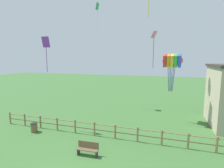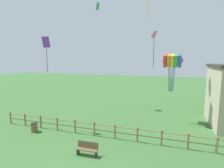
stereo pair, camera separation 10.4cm
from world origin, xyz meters
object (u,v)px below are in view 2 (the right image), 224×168
at_px(trash_bin, 34,127).
at_px(kite_green_diamond, 98,12).
at_px(park_bench_near_fence, 87,148).
at_px(kite_rainbow_parafoil, 173,61).
at_px(kite_purple_streamer, 46,47).
at_px(kite_pink_diamond, 154,43).

xyz_separation_m(trash_bin, kite_green_diamond, (1.96, 10.13, 11.93)).
bearing_deg(trash_bin, park_bench_near_fence, -18.04).
bearing_deg(kite_rainbow_parafoil, park_bench_near_fence, -121.18).
xyz_separation_m(trash_bin, kite_purple_streamer, (0.57, 1.43, 6.96)).
distance_m(trash_bin, kite_pink_diamond, 13.42).
distance_m(kite_rainbow_parafoil, kite_pink_diamond, 2.57).
height_order(park_bench_near_fence, kite_green_diamond, kite_green_diamond).
height_order(kite_rainbow_parafoil, kite_green_diamond, kite_green_diamond).
bearing_deg(kite_rainbow_parafoil, trash_bin, -149.55).
xyz_separation_m(park_bench_near_fence, kite_rainbow_parafoil, (5.23, 8.64, 5.69)).
bearing_deg(kite_rainbow_parafoil, kite_purple_streamer, -154.08).
distance_m(kite_green_diamond, kite_pink_diamond, 9.79).
xyz_separation_m(kite_green_diamond, kite_pink_diamond, (7.57, -4.27, -4.51)).
relative_size(kite_green_diamond, kite_pink_diamond, 1.05).
xyz_separation_m(kite_rainbow_parafoil, kite_pink_diamond, (-1.80, -0.80, 1.65)).
bearing_deg(kite_pink_diamond, trash_bin, -148.42).
height_order(park_bench_near_fence, kite_pink_diamond, kite_pink_diamond).
distance_m(park_bench_near_fence, kite_pink_diamond, 11.27).
bearing_deg(kite_pink_diamond, kite_rainbow_parafoil, 24.03).
relative_size(trash_bin, kite_purple_streamer, 0.25).
xyz_separation_m(kite_purple_streamer, kite_pink_diamond, (8.95, 4.42, 0.46)).
bearing_deg(kite_pink_diamond, park_bench_near_fence, -113.63).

